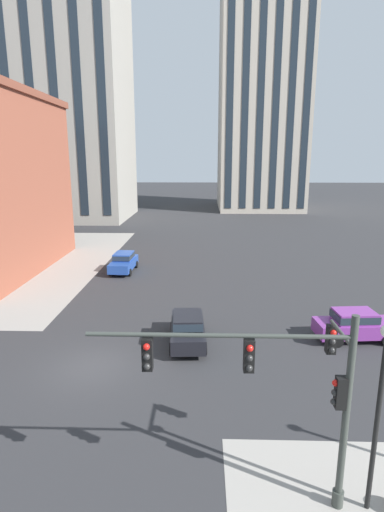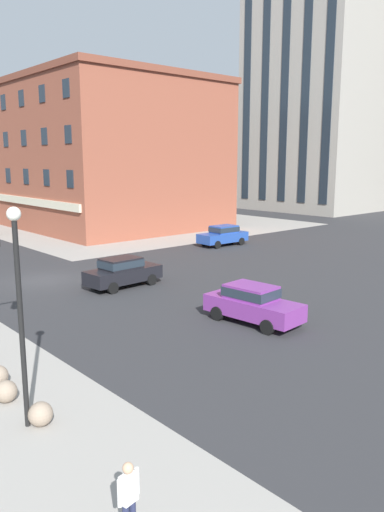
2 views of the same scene
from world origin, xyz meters
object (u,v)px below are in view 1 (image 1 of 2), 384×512
(traffic_signal_main, at_px, (293,383))
(car_main_southbound_far, at_px, (124,261))
(car_cross_westbound, at_px, (356,324))
(car_main_southbound_near, at_px, (188,328))
(street_lamp_corner_near, at_px, (380,399))

(traffic_signal_main, xyz_separation_m, car_main_southbound_far, (-9.51, 24.46, -2.84))
(traffic_signal_main, bearing_deg, car_cross_westbound, 61.73)
(car_cross_westbound, bearing_deg, car_main_southbound_near, -175.43)
(street_lamp_corner_near, bearing_deg, traffic_signal_main, 173.52)
(traffic_signal_main, distance_m, car_cross_westbound, 12.71)
(traffic_signal_main, distance_m, street_lamp_corner_near, 2.28)
(traffic_signal_main, relative_size, car_cross_westbound, 1.57)
(traffic_signal_main, bearing_deg, car_main_southbound_far, 111.26)
(car_main_southbound_far, distance_m, car_cross_westbound, 20.49)
(traffic_signal_main, relative_size, street_lamp_corner_near, 1.27)
(car_main_southbound_near, relative_size, car_cross_westbound, 0.99)
(street_lamp_corner_near, distance_m, car_main_southbound_far, 27.49)
(traffic_signal_main, height_order, car_main_southbound_near, traffic_signal_main)
(traffic_signal_main, relative_size, car_main_southbound_far, 1.59)
(traffic_signal_main, bearing_deg, street_lamp_corner_near, -6.48)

